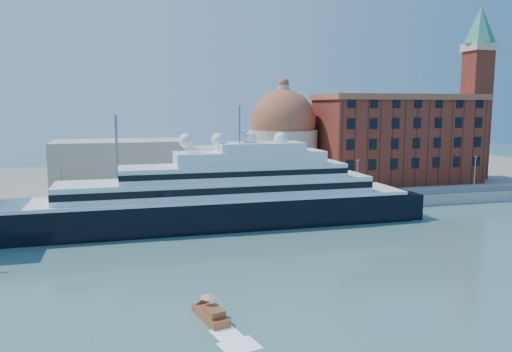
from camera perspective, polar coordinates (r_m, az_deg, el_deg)
name	(u,v)px	position (r m, az deg, el deg)	size (l,w,h in m)	color
ground	(264,262)	(72.58, 0.92, -9.79)	(400.00, 400.00, 0.00)	#3D6966
quay	(219,207)	(104.33, -4.29, -3.60)	(180.00, 10.00, 2.50)	gray
land	(191,181)	(144.25, -7.39, -0.52)	(260.00, 72.00, 2.00)	slate
quay_fence	(223,203)	(99.64, -3.80, -3.06)	(180.00, 0.10, 1.20)	slate
superyacht	(196,204)	(92.01, -6.91, -3.14)	(87.17, 12.08, 26.05)	black
service_barge	(38,234)	(92.66, -23.65, -6.04)	(11.97, 4.08, 2.68)	white
water_taxi	(211,314)	(54.23, -5.15, -15.39)	(3.23, 6.10, 2.76)	brown
warehouse	(397,138)	(138.43, 15.83, 4.21)	(43.00, 19.00, 23.25)	maroon
campanile	(477,82)	(152.09, 23.94, 9.79)	(8.40, 8.40, 47.00)	maroon
church	(225,151)	(127.22, -3.54, 2.89)	(66.00, 18.00, 25.50)	beige
lamp_posts	(156,170)	(99.63, -11.32, 0.73)	(120.80, 2.40, 18.00)	slate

